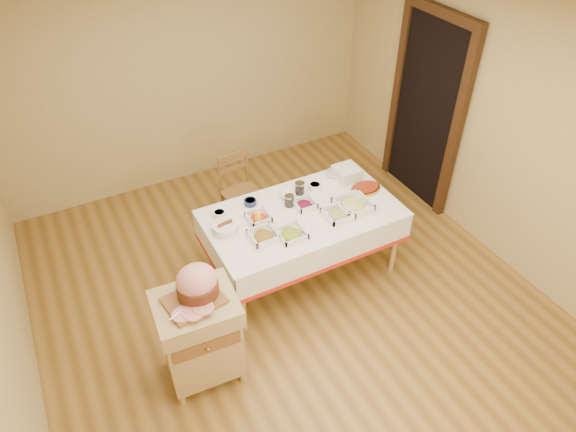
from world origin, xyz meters
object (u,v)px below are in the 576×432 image
object	(u,v)px
dining_table	(302,226)
mustard_bottle	(258,218)
dining_chair	(240,191)
plate_stack	(347,173)
ham_on_board	(197,285)
preserve_jar_right	(300,189)
brass_platter	(366,188)
preserve_jar_left	(289,201)
butcher_cart	(200,334)
bread_basket	(225,228)

from	to	relation	value
dining_table	mustard_bottle	size ratio (longest dim) A/B	10.68
dining_chair	plate_stack	size ratio (longest dim) A/B	3.65
ham_on_board	preserve_jar_right	xyz separation A→B (m)	(1.37, 0.92, -0.18)
mustard_bottle	brass_platter	size ratio (longest dim) A/B	0.54
dining_table	dining_chair	size ratio (longest dim) A/B	2.12
preserve_jar_left	brass_platter	size ratio (longest dim) A/B	0.37
butcher_cart	preserve_jar_left	xyz separation A→B (m)	(1.23, 0.83, 0.32)
butcher_cart	dining_chair	bearing A→B (deg)	57.16
preserve_jar_left	brass_platter	bearing A→B (deg)	-9.04
butcher_cart	brass_platter	world-z (taller)	butcher_cart
plate_stack	preserve_jar_left	bearing A→B (deg)	-169.92
butcher_cart	dining_table	bearing A→B (deg)	27.64
butcher_cart	mustard_bottle	xyz separation A→B (m)	(0.85, 0.71, 0.34)
butcher_cart	dining_chair	distance (m)	1.98
butcher_cart	plate_stack	xyz separation A→B (m)	(1.96, 0.96, 0.33)
mustard_bottle	brass_platter	xyz separation A→B (m)	(1.17, -0.01, -0.06)
ham_on_board	plate_stack	size ratio (longest dim) A/B	1.86
butcher_cart	bread_basket	xyz separation A→B (m)	(0.55, 0.76, 0.31)
dining_table	preserve_jar_right	bearing A→B (deg)	66.06
brass_platter	butcher_cart	bearing A→B (deg)	-160.84
dining_table	bread_basket	world-z (taller)	bread_basket
preserve_jar_right	bread_basket	size ratio (longest dim) A/B	0.53
dining_chair	mustard_bottle	xyz separation A→B (m)	(-0.22, -0.95, 0.39)
preserve_jar_left	preserve_jar_right	bearing A→B (deg)	34.85
preserve_jar_right	mustard_bottle	distance (m)	0.61
butcher_cart	ham_on_board	distance (m)	0.50
preserve_jar_left	mustard_bottle	xyz separation A→B (m)	(-0.38, -0.11, 0.02)
dining_table	preserve_jar_right	xyz separation A→B (m)	(0.12, 0.28, 0.22)
butcher_cart	brass_platter	distance (m)	2.16
dining_table	preserve_jar_left	size ratio (longest dim) A/B	15.65
butcher_cart	brass_platter	size ratio (longest dim) A/B	2.80
preserve_jar_left	bread_basket	size ratio (longest dim) A/B	0.50
butcher_cart	bread_basket	world-z (taller)	butcher_cart
butcher_cart	ham_on_board	bearing A→B (deg)	38.07
butcher_cart	bread_basket	distance (m)	0.99
preserve_jar_right	bread_basket	bearing A→B (deg)	-167.00
dining_chair	mustard_bottle	bearing A→B (deg)	-103.06
dining_chair	preserve_jar_left	xyz separation A→B (m)	(0.16, -0.84, 0.37)
preserve_jar_right	plate_stack	size ratio (longest dim) A/B	0.53
preserve_jar_right	mustard_bottle	world-z (taller)	mustard_bottle
dining_table	mustard_bottle	xyz separation A→B (m)	(-0.44, 0.04, 0.24)
dining_chair	butcher_cart	bearing A→B (deg)	-122.84
preserve_jar_left	preserve_jar_right	distance (m)	0.22
dining_chair	bread_basket	world-z (taller)	bread_basket
preserve_jar_right	ham_on_board	bearing A→B (deg)	-146.15
preserve_jar_right	mustard_bottle	size ratio (longest dim) A/B	0.73
butcher_cart	preserve_jar_right	world-z (taller)	preserve_jar_right
butcher_cart	preserve_jar_right	xyz separation A→B (m)	(1.42, 0.96, 0.32)
dining_table	preserve_jar_right	size ratio (longest dim) A/B	14.64
dining_chair	bread_basket	xyz separation A→B (m)	(-0.52, -0.91, 0.36)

